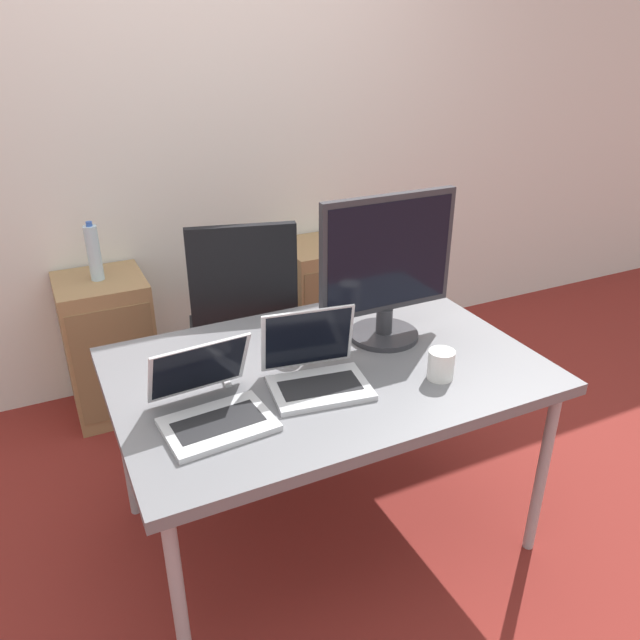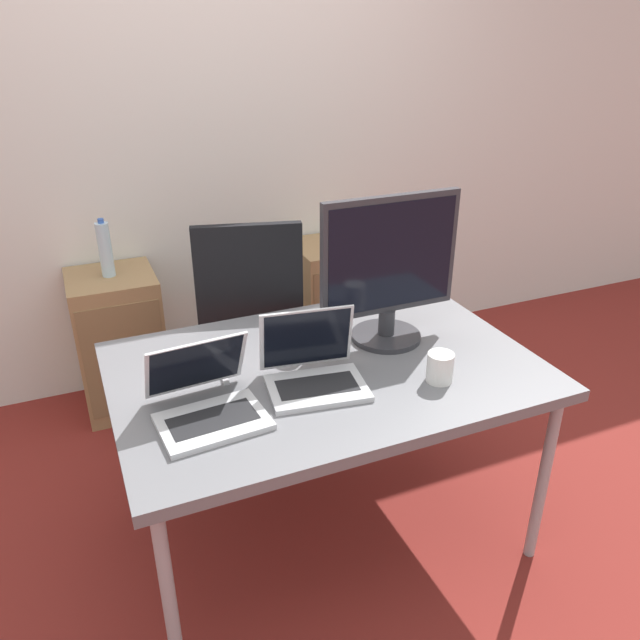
% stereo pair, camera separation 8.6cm
% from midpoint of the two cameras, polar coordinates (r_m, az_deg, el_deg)
% --- Properties ---
extents(ground_plane, '(14.00, 14.00, 0.00)m').
position_cam_midpoint_polar(ground_plane, '(2.57, -0.52, -18.48)').
color(ground_plane, maroon).
extents(wall_back, '(10.00, 0.05, 2.60)m').
position_cam_midpoint_polar(wall_back, '(3.26, -12.14, 16.54)').
color(wall_back, silver).
rests_on(wall_back, ground_plane).
extents(desk, '(1.42, 0.95, 0.74)m').
position_cam_midpoint_polar(desk, '(2.15, -0.59, -5.27)').
color(desk, slate).
rests_on(desk, ground_plane).
extents(office_chair, '(0.58, 0.62, 1.07)m').
position_cam_midpoint_polar(office_chair, '(2.92, -7.75, -2.98)').
color(office_chair, '#232326').
rests_on(office_chair, ground_plane).
extents(cabinet_left, '(0.40, 0.41, 0.71)m').
position_cam_midpoint_polar(cabinet_left, '(3.23, -19.41, -2.29)').
color(cabinet_left, '#99754C').
rests_on(cabinet_left, ground_plane).
extents(cabinet_right, '(0.40, 0.41, 0.71)m').
position_cam_midpoint_polar(cabinet_right, '(3.49, -0.71, 1.45)').
color(cabinet_right, '#99754C').
rests_on(cabinet_right, ground_plane).
extents(water_bottle, '(0.06, 0.06, 0.28)m').
position_cam_midpoint_polar(water_bottle, '(3.05, -20.74, 5.77)').
color(water_bottle, silver).
rests_on(water_bottle, cabinet_left).
extents(laptop_left, '(0.32, 0.34, 0.22)m').
position_cam_midpoint_polar(laptop_left, '(1.87, -11.19, -7.62)').
color(laptop_left, silver).
rests_on(laptop_left, desk).
extents(laptop_right, '(0.34, 0.30, 0.23)m').
position_cam_midpoint_polar(laptop_right, '(2.00, -1.62, -4.67)').
color(laptop_right, silver).
rests_on(laptop_right, desk).
extents(monitor, '(0.52, 0.25, 0.54)m').
position_cam_midpoint_polar(monitor, '(2.20, 5.03, 4.60)').
color(monitor, '#2D2D33').
rests_on(monitor, desk).
extents(coffee_cup_white, '(0.09, 0.09, 0.10)m').
position_cam_midpoint_polar(coffee_cup_white, '(2.06, 9.83, -4.06)').
color(coffee_cup_white, white).
rests_on(coffee_cup_white, desk).
extents(coffee_cup_brown, '(0.09, 0.09, 0.10)m').
position_cam_midpoint_polar(coffee_cup_brown, '(2.17, -3.12, -2.00)').
color(coffee_cup_brown, brown).
rests_on(coffee_cup_brown, desk).
extents(scissors, '(0.05, 0.17, 0.01)m').
position_cam_midpoint_polar(scissors, '(2.11, -10.11, -4.67)').
color(scissors, '#B2B2B7').
rests_on(scissors, desk).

